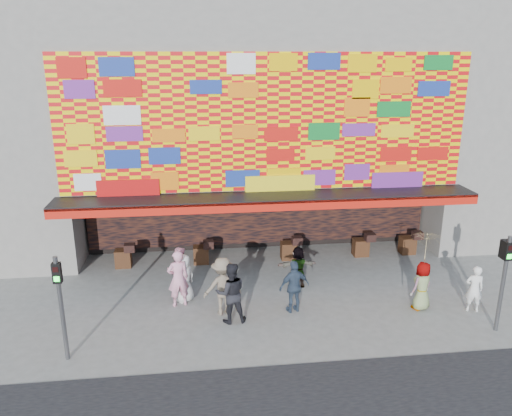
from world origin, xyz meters
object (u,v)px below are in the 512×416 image
object	(u,v)px
ped_a	(184,278)
parasol	(426,247)
signal_right	(505,273)
ped_e	(294,287)
ped_b	(178,278)
ped_d	(223,286)
signal_left	(60,297)
ped_i	(179,271)
ped_h	(474,289)
ped_f	(298,267)
ped_c	(231,293)
ped_g	(422,286)

from	to	relation	value
ped_a	parasol	bearing A→B (deg)	130.89
signal_right	ped_e	size ratio (longest dim) A/B	1.73
signal_right	ped_b	bearing A→B (deg)	164.07
ped_d	ped_e	distance (m)	2.27
signal_left	ped_i	size ratio (longest dim) A/B	1.72
ped_b	ped_h	distance (m)	9.49
ped_b	ped_e	bearing A→B (deg)	152.11
ped_d	ped_i	xyz separation A→B (m)	(-1.39, 1.45, -0.07)
ped_a	ped_f	size ratio (longest dim) A/B	1.10
ped_c	parasol	size ratio (longest dim) A/B	1.03
signal_left	ped_g	size ratio (longest dim) A/B	1.86
signal_left	ped_e	xyz separation A→B (m)	(6.60, 1.86, -0.99)
signal_right	signal_left	bearing A→B (deg)	180.00
signal_left	ped_g	xyz separation A→B (m)	(10.71, 1.53, -1.05)
ped_a	ped_i	bearing A→B (deg)	-108.93
signal_left	signal_right	size ratio (longest dim) A/B	1.00
ped_i	ped_d	bearing A→B (deg)	141.48
ped_i	ped_f	bearing A→B (deg)	-170.42
ped_i	ped_h	bearing A→B (deg)	174.17
ped_e	ped_a	bearing A→B (deg)	-32.49
ped_h	ped_d	bearing A→B (deg)	6.83
ped_b	ped_e	xyz separation A→B (m)	(3.67, -0.85, -0.09)
signal_left	ped_g	world-z (taller)	signal_left
ped_b	ped_h	bearing A→B (deg)	155.98
ped_f	ped_i	world-z (taller)	ped_i
ped_g	ped_i	xyz separation A→B (m)	(-7.76, 1.91, 0.06)
ped_c	ped_e	xyz separation A→B (m)	(2.04, 0.39, -0.10)
ped_e	ped_h	world-z (taller)	ped_e
ped_a	ped_h	distance (m)	9.36
parasol	ped_e	bearing A→B (deg)	175.51
signal_right	ped_i	xyz separation A→B (m)	(-9.45, 3.45, -0.99)
signal_left	ped_a	size ratio (longest dim) A/B	1.81
ped_f	ped_g	bearing A→B (deg)	148.30
ped_g	ped_i	world-z (taller)	ped_i
ped_a	ped_c	size ratio (longest dim) A/B	0.86
signal_left	parasol	world-z (taller)	signal_left
ped_a	ped_c	bearing A→B (deg)	95.37
signal_left	ped_h	xyz separation A→B (m)	(12.30, 1.20, -1.08)
signal_right	ped_f	xyz separation A→B (m)	(-5.33, 3.58, -1.11)
ped_e	ped_g	distance (m)	4.12
ped_a	ped_f	xyz separation A→B (m)	(3.96, 0.60, -0.07)
signal_left	ped_b	distance (m)	4.09
ped_d	ped_f	world-z (taller)	ped_d
ped_c	ped_f	size ratio (longest dim) A/B	1.28
ped_d	ped_a	bearing A→B (deg)	-48.17
ped_b	ped_f	distance (m)	4.23
ped_g	ped_c	bearing A→B (deg)	-23.44
ped_d	ped_b	bearing A→B (deg)	-36.12
ped_c	ped_f	xyz separation A→B (m)	(2.51, 2.11, -0.21)
signal_left	ped_f	xyz separation A→B (m)	(7.07, 3.58, -1.11)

